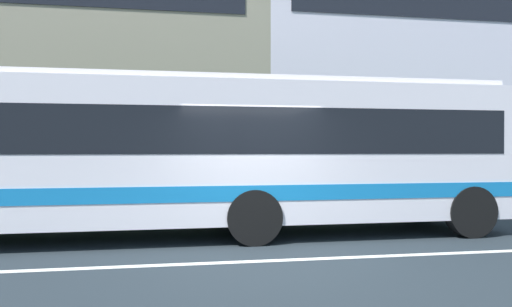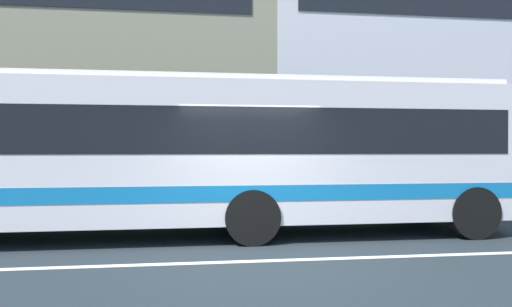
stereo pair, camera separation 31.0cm
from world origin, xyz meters
TOP-DOWN VIEW (x-y plane):
  - ground_plane at (0.00, 0.00)m, footprint 160.00×160.00m
  - lane_centre_line at (0.00, 0.00)m, footprint 60.00×0.16m
  - hedge_row_far at (0.40, 6.01)m, footprint 23.44×1.10m
  - apartment_block_right at (11.05, 14.55)m, footprint 18.29×11.33m
  - transit_bus at (-0.73, 2.35)m, footprint 12.11×2.61m

SIDE VIEW (x-z plane):
  - ground_plane at x=0.00m, z-range 0.00..0.00m
  - lane_centre_line at x=0.00m, z-range 0.00..0.01m
  - hedge_row_far at x=0.40m, z-range 0.00..0.86m
  - transit_bus at x=-0.73m, z-range 0.16..3.25m
  - apartment_block_right at x=11.05m, z-range 0.00..13.63m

